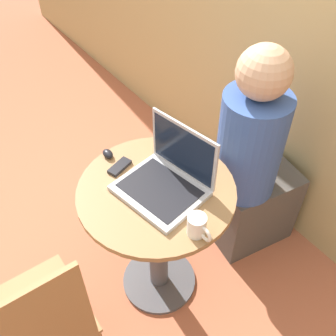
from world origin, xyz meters
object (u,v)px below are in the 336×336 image
Objects in this scene: laptop at (168,177)px; cell_phone at (120,167)px; person_seated at (252,173)px; chair_empty at (37,330)px.

cell_phone is (-0.21, -0.10, -0.05)m from laptop.
person_seated reaches higher than laptop.
chair_empty reaches higher than cell_phone.
cell_phone is at bearing -110.67° from person_seated.
chair_empty is 0.76× the size of person_seated.
cell_phone is at bearing 118.47° from chair_empty.
laptop is at bearing -92.49° from person_seated.
laptop is 0.75m from chair_empty.
cell_phone is at bearing -153.73° from laptop.
person_seated is (0.02, 0.50, -0.26)m from laptop.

